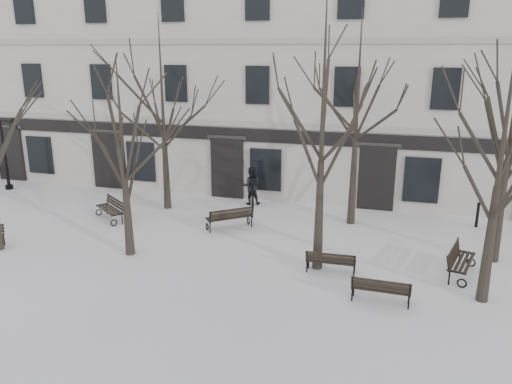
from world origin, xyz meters
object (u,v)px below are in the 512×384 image
at_px(tree_3, 506,125).
at_px(bench_2, 381,289).
at_px(tree_2, 323,103).
at_px(bench_4, 230,217).
at_px(tree_1, 122,135).
at_px(bench_3, 111,208).
at_px(bench_1, 331,261).
at_px(lamp_post, 8,149).
at_px(bench_5, 459,260).

height_order(tree_3, bench_2, tree_3).
xyz_separation_m(tree_2, bench_4, (-3.95, 2.71, -4.89)).
bearing_deg(bench_2, tree_1, -6.65).
bearing_deg(bench_2, bench_4, -35.62).
distance_m(tree_3, bench_2, 5.50).
distance_m(tree_1, bench_3, 5.52).
distance_m(bench_1, bench_4, 5.36).
distance_m(bench_2, bench_4, 7.60).
bearing_deg(tree_2, tree_3, -10.55).
bearing_deg(lamp_post, bench_1, -18.07).
xyz_separation_m(tree_1, bench_2, (8.65, -1.26, -3.79)).
bearing_deg(bench_3, tree_3, 23.66).
bearing_deg(tree_2, bench_1, -34.13).
xyz_separation_m(tree_1, bench_4, (2.60, 3.34, -3.73)).
height_order(tree_1, bench_1, tree_1).
bearing_deg(tree_3, bench_1, 172.41).
height_order(tree_2, bench_5, tree_2).
height_order(tree_2, tree_3, tree_2).
distance_m(tree_2, tree_3, 5.01).
bearing_deg(tree_2, bench_4, 145.58).
distance_m(bench_3, lamp_post, 8.09).
height_order(bench_1, bench_3, bench_3).
relative_size(tree_1, bench_2, 4.08).
bearing_deg(tree_1, tree_2, 5.56).
bearing_deg(bench_1, tree_3, 171.16).
xyz_separation_m(tree_1, tree_3, (11.46, -0.28, 0.83)).
bearing_deg(tree_3, tree_2, 169.45).
relative_size(tree_3, lamp_post, 2.19).
xyz_separation_m(tree_3, lamp_post, (-21.50, 6.16, -2.93)).
distance_m(bench_4, bench_5, 8.62).
distance_m(tree_1, bench_5, 11.67).
relative_size(bench_1, bench_2, 0.96).
bearing_deg(tree_3, bench_2, -160.85).
bearing_deg(tree_1, bench_2, -8.28).
height_order(tree_3, bench_3, tree_3).
distance_m(tree_3, bench_1, 6.45).
bearing_deg(bench_5, bench_3, 97.74).
bearing_deg(bench_3, bench_5, 29.76).
xyz_separation_m(bench_4, lamp_post, (-12.63, 2.54, 1.63)).
bearing_deg(bench_2, lamp_post, -19.27).
height_order(bench_5, lamp_post, lamp_post).
distance_m(tree_2, bench_1, 5.00).
height_order(bench_3, bench_5, bench_5).
distance_m(tree_1, tree_3, 11.50).
bearing_deg(bench_1, lamp_post, -19.31).
relative_size(bench_4, bench_5, 0.94).
height_order(tree_2, bench_4, tree_2).
bearing_deg(tree_1, bench_4, 52.15).
bearing_deg(lamp_post, bench_5, -12.20).
bearing_deg(tree_2, lamp_post, 162.46).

